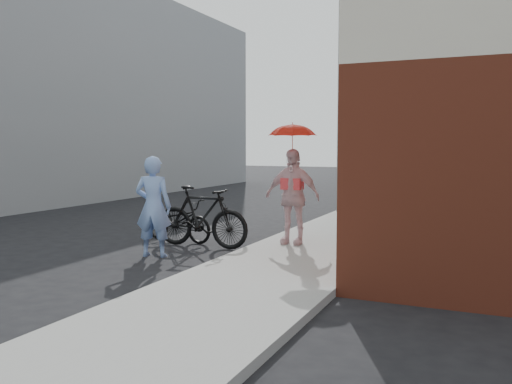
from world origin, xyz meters
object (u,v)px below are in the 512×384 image
Objects in this scene: utility_pole at (343,90)px; bike_left at (178,220)px; bike_right at (201,217)px; planter at (374,231)px; officer at (153,207)px; kimono_woman at (292,196)px.

utility_pole is 6.46m from bike_left.
bike_left is 0.85m from bike_right.
utility_pole reaches higher than planter.
utility_pole is 3.90× the size of officer.
utility_pole reaches higher than kimono_woman.
utility_pole is 3.89× the size of kimono_woman.
utility_pole is 7.45m from officer.
bike_left is at bearing -177.66° from kimono_woman.
bike_right is (-1.25, -5.68, -2.90)m from utility_pole.
officer reaches higher than planter.
utility_pole is 18.50× the size of planter.
officer is (-1.58, -6.80, -2.60)m from utility_pole.
kimono_woman reaches higher than bike_right.
officer is at bearing -136.30° from planter.
planter is at bearing -57.75° from bike_left.
bike_left is 4.05m from planter.
officer is 1.07× the size of bike_left.
bike_left is (-0.43, 1.48, -0.46)m from officer.
bike_left is 0.85× the size of bike_right.
kimono_woman is at bearing -78.93° from bike_left.
officer is at bearing -155.62° from bike_left.
bike_right is at bearing -164.75° from kimono_woman.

